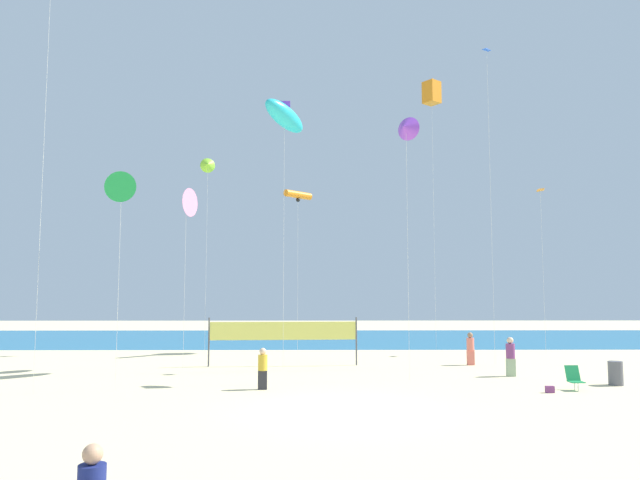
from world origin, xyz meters
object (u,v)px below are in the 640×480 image
(kite_green_delta, at_px, (122,188))
(kite_lime_delta, at_px, (208,165))
(folding_beach_chair, at_px, (574,377))
(kite_blue_diamond, at_px, (488,71))
(trash_barrel, at_px, (616,373))
(kite_violet_delta, at_px, (406,128))
(kite_cyan_inflatable, at_px, (284,116))
(kite_pink_delta, at_px, (186,203))
(kite_orange_box, at_px, (432,93))
(kite_orange_tube, at_px, (298,195))
(beachgoer_coral_shirt, at_px, (470,348))
(beachgoer_plum_shirt, at_px, (511,355))
(beach_handbag, at_px, (550,389))
(volleyball_net, at_px, (283,333))
(beachgoer_mustard_shirt, at_px, (263,367))
(kite_orange_diamond, at_px, (540,194))

(kite_green_delta, relative_size, kite_lime_delta, 0.68)
(folding_beach_chair, relative_size, kite_blue_diamond, 0.05)
(folding_beach_chair, relative_size, kite_lime_delta, 0.07)
(trash_barrel, relative_size, kite_violet_delta, 0.08)
(kite_cyan_inflatable, height_order, kite_pink_delta, kite_cyan_inflatable)
(trash_barrel, distance_m, kite_orange_box, 22.74)
(kite_orange_tube, bearing_deg, kite_violet_delta, -65.48)
(kite_violet_delta, bearing_deg, kite_pink_delta, 157.86)
(beachgoer_coral_shirt, height_order, kite_cyan_inflatable, kite_cyan_inflatable)
(kite_orange_tube, bearing_deg, trash_barrel, -43.70)
(beachgoer_plum_shirt, height_order, kite_lime_delta, kite_lime_delta)
(beach_handbag, relative_size, kite_orange_box, 0.02)
(kite_violet_delta, bearing_deg, kite_cyan_inflatable, 149.18)
(volleyball_net, distance_m, kite_orange_tube, 10.01)
(kite_lime_delta, bearing_deg, kite_cyan_inflatable, -57.22)
(beachgoer_coral_shirt, xyz_separation_m, kite_violet_delta, (-3.93, -5.14, 9.85))
(kite_violet_delta, bearing_deg, kite_green_delta, -167.03)
(beach_handbag, distance_m, kite_violet_delta, 11.97)
(folding_beach_chair, relative_size, volleyball_net, 0.12)
(volleyball_net, height_order, kite_orange_box, kite_orange_box)
(kite_orange_box, height_order, kite_blue_diamond, kite_orange_box)
(beachgoer_plum_shirt, xyz_separation_m, kite_green_delta, (-15.93, -3.73, 6.70))
(beach_handbag, height_order, kite_orange_box, kite_orange_box)
(kite_pink_delta, bearing_deg, folding_beach_chair, -22.67)
(beach_handbag, distance_m, kite_lime_delta, 23.90)
(folding_beach_chair, distance_m, kite_green_delta, 18.51)
(beachgoer_coral_shirt, distance_m, kite_violet_delta, 11.78)
(beachgoer_coral_shirt, bearing_deg, volleyball_net, -170.99)
(beachgoer_plum_shirt, distance_m, kite_lime_delta, 21.21)
(beachgoer_mustard_shirt, height_order, kite_lime_delta, kite_lime_delta)
(folding_beach_chair, bearing_deg, trash_barrel, 25.18)
(beachgoer_plum_shirt, bearing_deg, kite_orange_tube, -101.46)
(kite_lime_delta, relative_size, kite_pink_delta, 1.37)
(volleyball_net, relative_size, kite_orange_diamond, 0.73)
(kite_blue_diamond, bearing_deg, kite_lime_delta, 156.68)
(trash_barrel, relative_size, kite_green_delta, 0.11)
(kite_blue_diamond, bearing_deg, kite_violet_delta, -137.56)
(kite_violet_delta, distance_m, kite_orange_box, 15.54)
(beachgoer_coral_shirt, height_order, kite_blue_diamond, kite_blue_diamond)
(kite_violet_delta, relative_size, kite_cyan_inflatable, 0.86)
(volleyball_net, relative_size, kite_orange_box, 0.42)
(volleyball_net, bearing_deg, kite_green_delta, -127.68)
(folding_beach_chair, height_order, beach_handbag, folding_beach_chair)
(beachgoer_coral_shirt, relative_size, kite_lime_delta, 0.14)
(trash_barrel, distance_m, beach_handbag, 3.75)
(beachgoer_mustard_shirt, height_order, trash_barrel, beachgoer_mustard_shirt)
(beach_handbag, distance_m, kite_orange_tube, 19.47)
(volleyball_net, distance_m, kite_violet_delta, 11.71)
(kite_orange_diamond, bearing_deg, kite_violet_delta, -132.56)
(kite_violet_delta, xyz_separation_m, kite_orange_box, (3.94, 13.62, 6.36))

